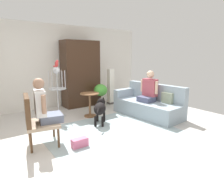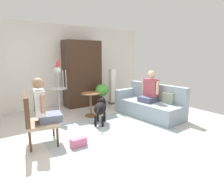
% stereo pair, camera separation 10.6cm
% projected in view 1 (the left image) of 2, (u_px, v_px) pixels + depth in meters
% --- Properties ---
extents(ground_plane, '(6.42, 6.42, 0.00)m').
position_uv_depth(ground_plane, '(109.00, 128.00, 4.57)').
color(ground_plane, beige).
extents(back_wall, '(5.95, 0.12, 2.63)m').
position_uv_depth(back_wall, '(62.00, 66.00, 6.45)').
color(back_wall, silver).
rests_on(back_wall, ground).
extents(area_rug, '(2.75, 2.08, 0.01)m').
position_uv_depth(area_rug, '(109.00, 131.00, 4.36)').
color(area_rug, '#9EB2B7').
rests_on(area_rug, ground).
extents(couch, '(1.01, 1.98, 0.87)m').
position_uv_depth(couch, '(148.00, 105.00, 5.51)').
color(couch, '#8EA0AD').
rests_on(couch, ground).
extents(armchair, '(0.67, 0.73, 0.97)m').
position_uv_depth(armchair, '(35.00, 117.00, 3.58)').
color(armchair, '#4C331E').
rests_on(armchair, ground).
extents(person_on_couch, '(0.44, 0.57, 0.84)m').
position_uv_depth(person_on_couch, '(149.00, 89.00, 5.37)').
color(person_on_couch, '#4C5272').
extents(person_on_armchair, '(0.53, 0.55, 0.83)m').
position_uv_depth(person_on_armchair, '(44.00, 105.00, 3.61)').
color(person_on_armchair, slate).
extents(round_end_table, '(0.51, 0.51, 0.66)m').
position_uv_depth(round_end_table, '(90.00, 102.00, 5.35)').
color(round_end_table, brown).
rests_on(round_end_table, ground).
extents(dog, '(0.59, 0.69, 0.61)m').
position_uv_depth(dog, '(100.00, 108.00, 4.80)').
color(dog, black).
rests_on(dog, ground).
extents(bird_cage_stand, '(0.47, 0.47, 1.36)m').
position_uv_depth(bird_cage_stand, '(57.00, 89.00, 5.28)').
color(bird_cage_stand, silver).
rests_on(bird_cage_stand, ground).
extents(parrot, '(0.17, 0.10, 0.18)m').
position_uv_depth(parrot, '(57.00, 64.00, 5.16)').
color(parrot, red).
rests_on(parrot, bird_cage_stand).
extents(potted_plant, '(0.42, 0.42, 0.76)m').
position_uv_depth(potted_plant, '(101.00, 93.00, 6.25)').
color(potted_plant, '#4C5156').
rests_on(potted_plant, ground).
extents(column_lamp, '(0.20, 0.20, 1.21)m').
position_uv_depth(column_lamp, '(111.00, 87.00, 6.75)').
color(column_lamp, '#4C4742').
rests_on(column_lamp, ground).
extents(armoire_cabinet, '(1.18, 0.56, 2.13)m').
position_uv_depth(armoire_cabinet, '(81.00, 74.00, 6.43)').
color(armoire_cabinet, '#382316').
rests_on(armoire_cabinet, ground).
extents(handbag, '(0.30, 0.14, 0.16)m').
position_uv_depth(handbag, '(80.00, 143.00, 3.61)').
color(handbag, '#D8668C').
rests_on(handbag, ground).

